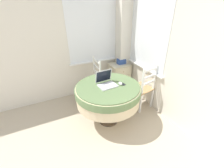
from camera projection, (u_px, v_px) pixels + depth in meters
The scene contains 9 objects.
corner_room_shell at pixel (116, 54), 2.33m from camera, with size 4.44×5.13×2.55m.
round_dining_table at pixel (108, 93), 2.57m from camera, with size 1.12×1.12×0.75m.
laptop at pixel (106, 82), 2.50m from camera, with size 0.32×0.30×0.24m.
computer_mouse at pixel (120, 83), 2.52m from camera, with size 0.06×0.09×0.05m.
cell_phone at pixel (123, 84), 2.55m from camera, with size 0.08×0.11×0.01m.
dining_chair_near_back_window at pixel (92, 81), 3.28m from camera, with size 0.40×0.40×0.96m.
dining_chair_near_right_window at pixel (143, 88), 3.03m from camera, with size 0.46×0.46×0.96m.
corner_cabinet at pixel (119, 76), 3.77m from camera, with size 0.49×0.42×0.67m.
storage_box at pixel (121, 61), 3.60m from camera, with size 0.19×0.14×0.12m.
Camera 1 is at (0.23, 0.08, 1.99)m, focal length 24.00 mm.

